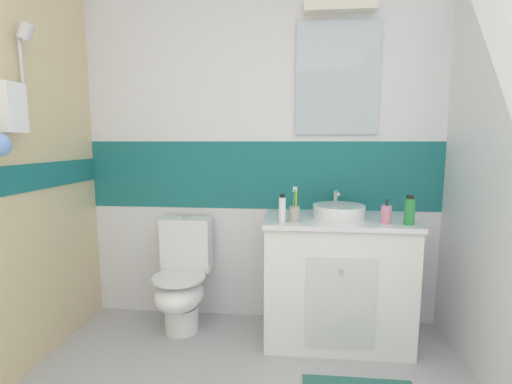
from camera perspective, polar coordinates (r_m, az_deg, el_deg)
The scene contains 8 objects.
wall_back_tiled at distance 2.74m, azimuth 1.05°, elevation 6.05°, with size 3.20×0.20×2.50m.
vanity_cabinet at distance 2.61m, azimuth 12.35°, elevation -13.07°, with size 0.96×0.56×0.85m.
sink_basin at distance 2.48m, azimuth 12.81°, elevation -2.84°, with size 0.34×0.39×0.16m.
toilet at distance 2.74m, azimuth -11.43°, elevation -13.17°, with size 0.37×0.50×0.81m.
toothbrush_cup at distance 2.32m, azimuth 6.02°, elevation -3.19°, with size 0.07×0.07×0.22m.
soap_dispenser at distance 2.38m, azimuth 19.66°, elevation -3.30°, with size 0.06×0.06×0.15m.
mouthwash_bottle at distance 2.39m, azimuth 22.86°, elevation -2.71°, with size 0.06×0.06×0.18m.
deodorant_spray_can at distance 2.28m, azimuth 4.13°, elevation -2.66°, with size 0.04×0.04×0.18m.
Camera 1 is at (0.23, -0.28, 1.35)m, focal length 25.61 mm.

